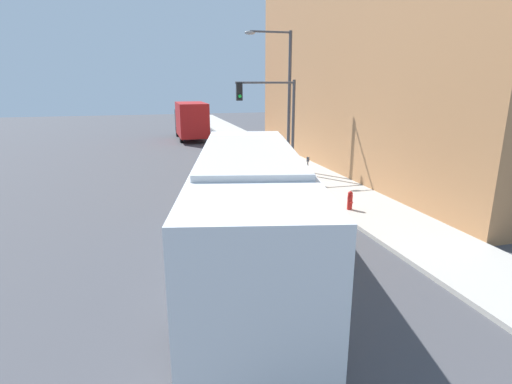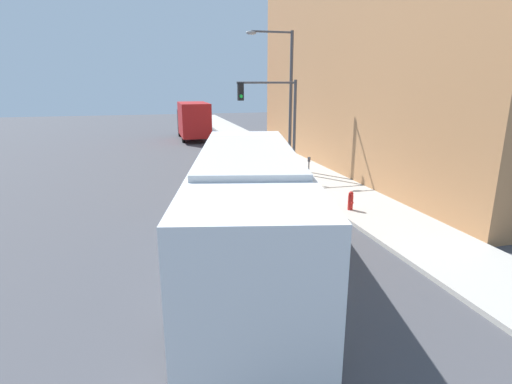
{
  "view_description": "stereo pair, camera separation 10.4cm",
  "coord_description": "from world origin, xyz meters",
  "views": [
    {
      "loc": [
        -2.48,
        -8.38,
        5.02
      ],
      "look_at": [
        0.91,
        4.08,
        1.48
      ],
      "focal_mm": 28.0,
      "sensor_mm": 36.0,
      "label": 1
    },
    {
      "loc": [
        -2.38,
        -8.41,
        5.02
      ],
      "look_at": [
        0.91,
        4.08,
        1.48
      ],
      "focal_mm": 28.0,
      "sensor_mm": 36.0,
      "label": 2
    }
  ],
  "objects": [
    {
      "name": "fire_hydrant",
      "position": [
        5.1,
        5.26,
        0.52
      ],
      "size": [
        0.2,
        0.28,
        0.75
      ],
      "color": "red",
      "rests_on": "sidewalk"
    },
    {
      "name": "traffic_light_pole",
      "position": [
        4.1,
        12.27,
        3.62
      ],
      "size": [
        3.28,
        0.35,
        5.03
      ],
      "color": "#47474C",
      "rests_on": "sidewalk"
    },
    {
      "name": "sidewalk",
      "position": [
        6.06,
        20.0,
        0.07
      ],
      "size": [
        3.12,
        70.0,
        0.15
      ],
      "color": "#B7B2A8",
      "rests_on": "ground_plane"
    },
    {
      "name": "city_bus",
      "position": [
        -0.09,
        1.08,
        1.97
      ],
      "size": [
        4.6,
        10.41,
        3.42
      ],
      "rotation": [
        0.0,
        0.0,
        -0.22
      ],
      "color": "white",
      "rests_on": "ground_plane"
    },
    {
      "name": "delivery_truck",
      "position": [
        1.42,
        28.44,
        1.79
      ],
      "size": [
        2.44,
        7.3,
        3.33
      ],
      "color": "#B21919",
      "rests_on": "ground_plane"
    },
    {
      "name": "building_facade",
      "position": [
        10.62,
        13.34,
        6.13
      ],
      "size": [
        6.0,
        24.68,
        12.27
      ],
      "color": "#B27A4C",
      "rests_on": "ground_plane"
    },
    {
      "name": "ground_plane",
      "position": [
        0.0,
        0.0,
        0.0
      ],
      "size": [
        120.0,
        120.0,
        0.0
      ],
      "primitive_type": "plane",
      "color": "#47474C"
    },
    {
      "name": "street_lamp",
      "position": [
        5.02,
        13.26,
        4.63
      ],
      "size": [
        2.65,
        0.28,
        7.58
      ],
      "color": "#47474C",
      "rests_on": "sidewalk"
    },
    {
      "name": "parking_meter",
      "position": [
        5.1,
        9.68,
        1.05
      ],
      "size": [
        0.14,
        0.14,
        1.33
      ],
      "color": "#47474C",
      "rests_on": "sidewalk"
    }
  ]
}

